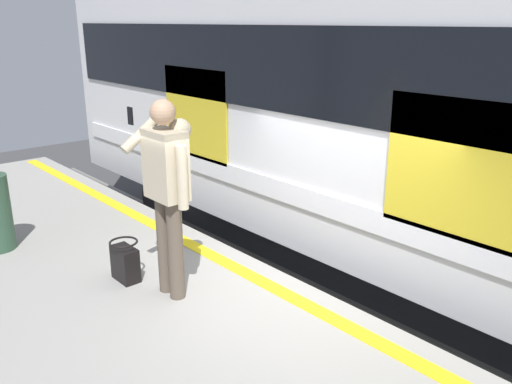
{
  "coord_description": "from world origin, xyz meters",
  "views": [
    {
      "loc": [
        -3.25,
        3.43,
        3.44
      ],
      "look_at": [
        0.3,
        0.3,
        1.91
      ],
      "focal_mm": 37.35,
      "sensor_mm": 36.0,
      "label": 1
    }
  ],
  "objects": [
    {
      "name": "safety_line",
      "position": [
        0.0,
        0.3,
        1.02
      ],
      "size": [
        12.93,
        0.16,
        0.01
      ],
      "primitive_type": "cube",
      "color": "yellow",
      "rests_on": "platform"
    },
    {
      "name": "track_rail_far",
      "position": [
        0.0,
        -2.71,
        0.08
      ],
      "size": [
        17.15,
        0.08,
        0.16
      ],
      "primitive_type": "cube",
      "color": "slate",
      "rests_on": "ground"
    },
    {
      "name": "train_carriage",
      "position": [
        0.63,
        -1.98,
        2.53
      ],
      "size": [
        10.49,
        2.87,
        3.99
      ],
      "color": "silver",
      "rests_on": "ground"
    },
    {
      "name": "track_rail_near",
      "position": [
        0.0,
        -1.27,
        0.08
      ],
      "size": [
        17.15,
        0.08,
        0.16
      ],
      "primitive_type": "cube",
      "color": "slate",
      "rests_on": "ground"
    },
    {
      "name": "ground_plane",
      "position": [
        0.0,
        0.0,
        0.0
      ],
      "size": [
        23.97,
        23.97,
        0.0
      ],
      "primitive_type": "plane",
      "color": "#3D3D3F"
    },
    {
      "name": "passenger",
      "position": [
        0.59,
        1.07,
        2.09
      ],
      "size": [
        0.57,
        0.55,
        1.81
      ],
      "color": "brown",
      "rests_on": "platform"
    },
    {
      "name": "handbag",
      "position": [
        1.13,
        1.27,
        1.2
      ],
      "size": [
        0.3,
        0.28,
        0.41
      ],
      "color": "black",
      "rests_on": "platform"
    }
  ]
}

